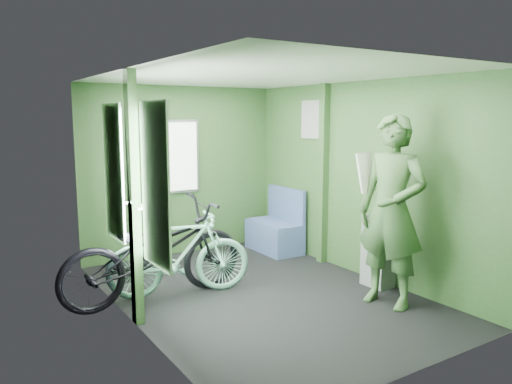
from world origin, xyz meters
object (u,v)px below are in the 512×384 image
at_px(waste_box, 378,252).
at_px(bicycle_mint, 180,295).
at_px(passenger, 391,211).
at_px(bench_seat, 276,232).
at_px(bicycle_black, 157,301).

bearing_deg(waste_box, bicycle_mint, 155.36).
bearing_deg(passenger, waste_box, 129.66).
xyz_separation_m(bicycle_mint, bench_seat, (1.88, 0.92, 0.26)).
relative_size(passenger, bench_seat, 2.15).
xyz_separation_m(bicycle_mint, passenger, (1.67, -1.38, 0.96)).
height_order(bicycle_black, bench_seat, bench_seat).
height_order(bicycle_mint, passenger, passenger).
bearing_deg(bicycle_black, passenger, -127.33).
bearing_deg(bicycle_black, bench_seat, -68.90).
bearing_deg(bicycle_black, waste_box, -114.03).
distance_m(bicycle_black, waste_box, 2.48).
bearing_deg(bench_seat, bicycle_mint, -153.13).
bearing_deg(bicycle_mint, passenger, -114.75).
bearing_deg(bench_seat, passenger, -94.47).
bearing_deg(bicycle_mint, bench_seat, -49.25).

